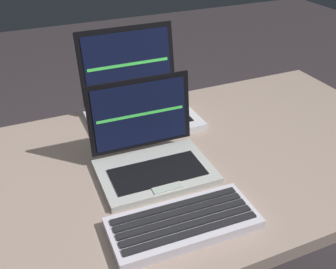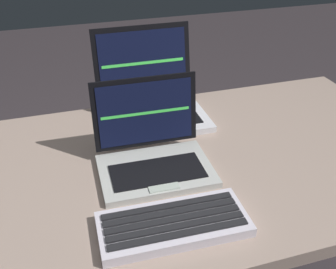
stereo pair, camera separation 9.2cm
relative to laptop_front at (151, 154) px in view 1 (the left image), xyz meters
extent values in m
cube|color=#A28A7B|center=(-0.09, 0.00, -0.06)|extent=(1.72, 0.73, 0.04)
cylinder|color=black|center=(0.71, 0.31, -0.44)|extent=(0.07, 0.07, 0.71)
cube|color=beige|center=(0.00, -0.03, -0.03)|extent=(0.28, 0.20, 0.02)
cube|color=black|center=(0.00, -0.05, -0.03)|extent=(0.23, 0.11, 0.00)
cube|color=#B0BCAF|center=(0.00, -0.11, -0.03)|extent=(0.07, 0.03, 0.00)
cube|color=black|center=(0.00, 0.07, 0.08)|extent=(0.27, 0.04, 0.18)
cube|color=black|center=(0.00, 0.07, 0.08)|extent=(0.24, 0.03, 0.16)
cube|color=#4CF259|center=(0.00, 0.07, 0.08)|extent=(0.23, 0.01, 0.01)
cube|color=silver|center=(0.06, 0.22, -0.03)|extent=(0.32, 0.22, 0.02)
cube|color=black|center=(0.06, 0.20, -0.02)|extent=(0.26, 0.12, 0.00)
cube|color=white|center=(0.06, 0.13, -0.02)|extent=(0.08, 0.04, 0.00)
cube|color=black|center=(0.07, 0.35, 0.10)|extent=(0.31, 0.05, 0.22)
cube|color=black|center=(0.07, 0.34, 0.10)|extent=(0.28, 0.04, 0.20)
cube|color=#4CF259|center=(0.07, 0.34, 0.10)|extent=(0.26, 0.00, 0.01)
cube|color=silver|center=(-0.02, -0.22, -0.03)|extent=(0.32, 0.15, 0.02)
cube|color=black|center=(-0.02, -0.27, -0.02)|extent=(0.29, 0.03, 0.00)
cube|color=black|center=(-0.02, -0.24, -0.02)|extent=(0.29, 0.03, 0.00)
cube|color=black|center=(-0.02, -0.22, -0.02)|extent=(0.29, 0.03, 0.00)
cube|color=black|center=(-0.02, -0.20, -0.02)|extent=(0.29, 0.03, 0.00)
cube|color=black|center=(-0.02, -0.18, -0.02)|extent=(0.29, 0.03, 0.00)
camera|label=1|loc=(-0.29, -0.77, 0.56)|focal=42.79mm
camera|label=2|loc=(-0.21, -0.80, 0.56)|focal=42.79mm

